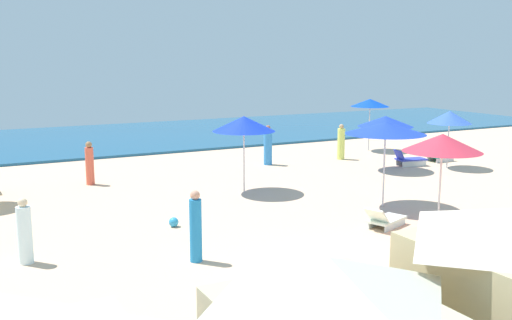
{
  "coord_description": "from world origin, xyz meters",
  "views": [
    {
      "loc": [
        -7.55,
        -9.21,
        4.63
      ],
      "look_at": [
        1.39,
        8.1,
        1.15
      ],
      "focal_mm": 40.69,
      "sensor_mm": 36.0,
      "label": 1
    }
  ],
  "objects_px": {
    "lounge_chair_2_0": "(409,159)",
    "beachgoer_5": "(196,228)",
    "umbrella_5": "(385,121)",
    "beachgoer_1": "(268,146)",
    "umbrella_2": "(450,117)",
    "lounge_chair_2_1": "(439,156)",
    "beachgoer_3": "(90,164)",
    "umbrella_3": "(370,103)",
    "umbrella_4": "(244,124)",
    "beachgoer_0": "(341,143)",
    "lounge_chair_1_0": "(385,219)",
    "umbrella_6": "(386,128)",
    "cabana_2": "(507,314)",
    "beachgoer_4": "(25,233)",
    "beach_ball_0": "(174,222)",
    "umbrella_1": "(442,143)"
  },
  "relations": [
    {
      "from": "beachgoer_3",
      "to": "beachgoer_1",
      "type": "bearing_deg",
      "value": 41.66
    },
    {
      "from": "umbrella_2",
      "to": "beachgoer_0",
      "type": "bearing_deg",
      "value": 126.37
    },
    {
      "from": "umbrella_5",
      "to": "beachgoer_0",
      "type": "bearing_deg",
      "value": 91.78
    },
    {
      "from": "umbrella_3",
      "to": "lounge_chair_2_1",
      "type": "bearing_deg",
      "value": -77.61
    },
    {
      "from": "umbrella_6",
      "to": "beachgoer_0",
      "type": "bearing_deg",
      "value": 63.36
    },
    {
      "from": "beachgoer_1",
      "to": "beach_ball_0",
      "type": "distance_m",
      "value": 9.76
    },
    {
      "from": "umbrella_6",
      "to": "beachgoer_0",
      "type": "relative_size",
      "value": 1.65
    },
    {
      "from": "lounge_chair_2_1",
      "to": "beachgoer_0",
      "type": "relative_size",
      "value": 0.78
    },
    {
      "from": "umbrella_3",
      "to": "umbrella_6",
      "type": "relative_size",
      "value": 0.97
    },
    {
      "from": "umbrella_4",
      "to": "cabana_2",
      "type": "bearing_deg",
      "value": -101.78
    },
    {
      "from": "umbrella_3",
      "to": "umbrella_6",
      "type": "distance_m",
      "value": 11.11
    },
    {
      "from": "umbrella_6",
      "to": "beachgoer_1",
      "type": "xyz_separation_m",
      "value": [
        0.18,
        7.89,
        -1.67
      ]
    },
    {
      "from": "umbrella_6",
      "to": "beachgoer_0",
      "type": "height_order",
      "value": "umbrella_6"
    },
    {
      "from": "beachgoer_3",
      "to": "beachgoer_4",
      "type": "relative_size",
      "value": 1.04
    },
    {
      "from": "umbrella_2",
      "to": "beach_ball_0",
      "type": "distance_m",
      "value": 13.61
    },
    {
      "from": "cabana_2",
      "to": "beachgoer_3",
      "type": "relative_size",
      "value": 1.77
    },
    {
      "from": "umbrella_4",
      "to": "umbrella_5",
      "type": "relative_size",
      "value": 1.17
    },
    {
      "from": "umbrella_1",
      "to": "lounge_chair_2_0",
      "type": "relative_size",
      "value": 1.88
    },
    {
      "from": "umbrella_3",
      "to": "beachgoer_3",
      "type": "relative_size",
      "value": 1.61
    },
    {
      "from": "lounge_chair_2_1",
      "to": "cabana_2",
      "type": "bearing_deg",
      "value": 137.38
    },
    {
      "from": "lounge_chair_2_0",
      "to": "beachgoer_1",
      "type": "bearing_deg",
      "value": 70.7
    },
    {
      "from": "beachgoer_0",
      "to": "beachgoer_3",
      "type": "relative_size",
      "value": 1.01
    },
    {
      "from": "umbrella_3",
      "to": "umbrella_4",
      "type": "xyz_separation_m",
      "value": [
        -9.5,
        -5.22,
        -0.0
      ]
    },
    {
      "from": "cabana_2",
      "to": "umbrella_4",
      "type": "xyz_separation_m",
      "value": [
        2.72,
        13.03,
        0.93
      ]
    },
    {
      "from": "umbrella_5",
      "to": "umbrella_2",
      "type": "bearing_deg",
      "value": -17.61
    },
    {
      "from": "cabana_2",
      "to": "lounge_chair_2_0",
      "type": "distance_m",
      "value": 18.02
    },
    {
      "from": "lounge_chair_1_0",
      "to": "umbrella_2",
      "type": "xyz_separation_m",
      "value": [
        8.02,
        5.65,
        1.9
      ]
    },
    {
      "from": "beachgoer_4",
      "to": "beachgoer_0",
      "type": "bearing_deg",
      "value": 145.74
    },
    {
      "from": "lounge_chair_2_0",
      "to": "beachgoer_5",
      "type": "bearing_deg",
      "value": 129.34
    },
    {
      "from": "lounge_chair_2_1",
      "to": "umbrella_6",
      "type": "xyz_separation_m",
      "value": [
        -7.37,
        -5.09,
        2.22
      ]
    },
    {
      "from": "umbrella_3",
      "to": "beachgoer_4",
      "type": "distance_m",
      "value": 19.46
    },
    {
      "from": "lounge_chair_1_0",
      "to": "beachgoer_1",
      "type": "relative_size",
      "value": 0.87
    },
    {
      "from": "cabana_2",
      "to": "lounge_chair_2_0",
      "type": "relative_size",
      "value": 1.97
    },
    {
      "from": "lounge_chair_2_0",
      "to": "umbrella_5",
      "type": "distance_m",
      "value": 2.34
    },
    {
      "from": "umbrella_5",
      "to": "beachgoer_5",
      "type": "distance_m",
      "value": 12.82
    },
    {
      "from": "umbrella_5",
      "to": "beachgoer_1",
      "type": "distance_m",
      "value": 5.07
    },
    {
      "from": "umbrella_6",
      "to": "beachgoer_4",
      "type": "bearing_deg",
      "value": -178.39
    },
    {
      "from": "lounge_chair_1_0",
      "to": "umbrella_4",
      "type": "height_order",
      "value": "umbrella_4"
    },
    {
      "from": "umbrella_2",
      "to": "lounge_chair_2_1",
      "type": "distance_m",
      "value": 2.42
    },
    {
      "from": "beachgoer_1",
      "to": "beachgoer_5",
      "type": "distance_m",
      "value": 12.21
    },
    {
      "from": "umbrella_3",
      "to": "umbrella_2",
      "type": "bearing_deg",
      "value": -89.39
    },
    {
      "from": "umbrella_5",
      "to": "beachgoer_3",
      "type": "distance_m",
      "value": 11.77
    },
    {
      "from": "lounge_chair_2_0",
      "to": "beachgoer_3",
      "type": "distance_m",
      "value": 13.18
    },
    {
      "from": "lounge_chair_2_0",
      "to": "beachgoer_5",
      "type": "distance_m",
      "value": 14.22
    },
    {
      "from": "umbrella_4",
      "to": "beachgoer_4",
      "type": "relative_size",
      "value": 1.73
    },
    {
      "from": "beachgoer_1",
      "to": "umbrella_6",
      "type": "bearing_deg",
      "value": 72.82
    },
    {
      "from": "lounge_chair_1_0",
      "to": "umbrella_6",
      "type": "height_order",
      "value": "umbrella_6"
    },
    {
      "from": "beachgoer_3",
      "to": "beach_ball_0",
      "type": "bearing_deg",
      "value": -44.03
    },
    {
      "from": "cabana_2",
      "to": "beachgoer_5",
      "type": "relative_size",
      "value": 1.69
    },
    {
      "from": "beachgoer_0",
      "to": "beachgoer_4",
      "type": "xyz_separation_m",
      "value": [
        -14.3,
        -7.86,
        -0.04
      ]
    }
  ]
}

